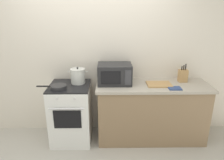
{
  "coord_description": "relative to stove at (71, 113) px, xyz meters",
  "views": [
    {
      "loc": [
        0.24,
        -2.32,
        2.02
      ],
      "look_at": [
        0.28,
        0.6,
        1.0
      ],
      "focal_mm": 33.7,
      "sensor_mm": 36.0,
      "label": 1
    }
  ],
  "objects": [
    {
      "name": "back_wall",
      "position": [
        0.65,
        0.37,
        0.79
      ],
      "size": [
        4.4,
        0.1,
        2.5
      ],
      "primitive_type": "cube",
      "color": "silver",
      "rests_on": "ground_plane"
    },
    {
      "name": "knife_block",
      "position": [
        1.73,
        0.14,
        0.56
      ],
      "size": [
        0.13,
        0.1,
        0.28
      ],
      "color": "tan",
      "rests_on": "countertop_right"
    },
    {
      "name": "frying_pan",
      "position": [
        -0.14,
        -0.13,
        0.48
      ],
      "size": [
        0.42,
        0.22,
        0.05
      ],
      "color": "#28282B",
      "rests_on": "stove"
    },
    {
      "name": "stock_pot",
      "position": [
        0.12,
        0.1,
        0.57
      ],
      "size": [
        0.31,
        0.22,
        0.25
      ],
      "color": "silver",
      "rests_on": "stove"
    },
    {
      "name": "oven_mitt",
      "position": [
        1.52,
        -0.16,
        0.47
      ],
      "size": [
        0.18,
        0.14,
        0.02
      ],
      "primitive_type": "cube",
      "color": "#33477A",
      "rests_on": "countertop_right"
    },
    {
      "name": "cutting_board",
      "position": [
        1.33,
        0.0,
        0.47
      ],
      "size": [
        0.36,
        0.26,
        0.02
      ],
      "primitive_type": "cube",
      "color": "tan",
      "rests_on": "countertop_right"
    },
    {
      "name": "lower_cabinet_right",
      "position": [
        1.25,
        0.02,
        -0.02
      ],
      "size": [
        1.64,
        0.56,
        0.88
      ],
      "primitive_type": "cube",
      "color": "#8C7051",
      "rests_on": "ground_plane"
    },
    {
      "name": "countertop_right",
      "position": [
        1.25,
        0.02,
        0.44
      ],
      "size": [
        1.7,
        0.6,
        0.04
      ],
      "primitive_type": "cube",
      "color": "#ADA393",
      "rests_on": "lower_cabinet_right"
    },
    {
      "name": "microwave",
      "position": [
        0.67,
        0.08,
        0.61
      ],
      "size": [
        0.5,
        0.37,
        0.3
      ],
      "color": "#232326",
      "rests_on": "countertop_right"
    },
    {
      "name": "stove",
      "position": [
        0.0,
        0.0,
        0.0
      ],
      "size": [
        0.6,
        0.64,
        0.92
      ],
      "color": "white",
      "rests_on": "ground_plane"
    }
  ]
}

